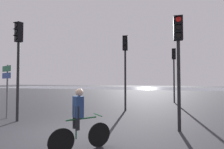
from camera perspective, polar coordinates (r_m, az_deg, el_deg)
name	(u,v)px	position (r m, az deg, el deg)	size (l,w,h in m)	color
ground_plane	(59,135)	(6.47, -16.95, -18.31)	(120.00, 120.00, 0.00)	#28282D
water_strip	(145,88)	(42.76, 10.78, -4.42)	(80.00, 16.00, 0.01)	slate
traffic_light_near_left	(18,52)	(9.07, -28.26, 6.43)	(0.38, 0.40, 4.49)	black
traffic_light_center	(125,59)	(10.84, 4.34, 5.22)	(0.35, 0.36, 4.60)	black
traffic_light_far_right	(174,65)	(15.46, 19.55, 2.95)	(0.33, 0.35, 4.51)	black
traffic_light_near_right	(178,50)	(6.90, 20.86, 7.38)	(0.32, 0.34, 4.21)	black
direction_sign_post	(7,81)	(9.96, -31.13, -1.90)	(1.00, 0.52, 2.60)	slate
cyclist	(79,119)	(4.75, -10.62, -14.21)	(1.18, 1.29, 1.62)	black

